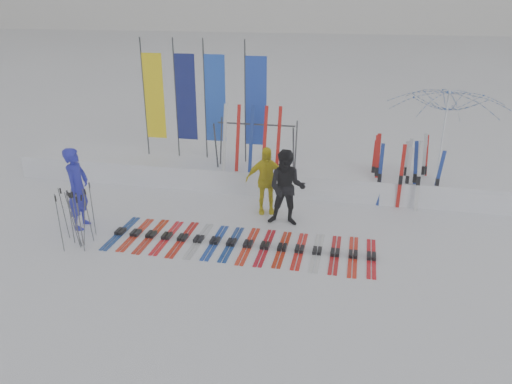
% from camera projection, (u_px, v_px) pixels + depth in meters
% --- Properties ---
extents(ground, '(120.00, 120.00, 0.00)m').
position_uv_depth(ground, '(228.00, 271.00, 9.36)').
color(ground, white).
rests_on(ground, ground).
extents(snow_bank, '(14.00, 1.60, 0.60)m').
position_uv_depth(snow_bank, '(272.00, 175.00, 13.43)').
color(snow_bank, white).
rests_on(snow_bank, ground).
extents(person_blue, '(0.49, 0.70, 1.83)m').
position_uv_depth(person_blue, '(78.00, 188.00, 10.83)').
color(person_blue, '#1C20A8').
rests_on(person_blue, ground).
extents(person_black, '(0.85, 0.67, 1.73)m').
position_uv_depth(person_black, '(287.00, 188.00, 10.98)').
color(person_black, black).
rests_on(person_black, ground).
extents(person_yellow, '(1.01, 0.62, 1.61)m').
position_uv_depth(person_yellow, '(266.00, 180.00, 11.62)').
color(person_yellow, yellow).
rests_on(person_yellow, ground).
extents(tent_canopy, '(3.36, 3.41, 2.76)m').
position_uv_depth(tent_canopy, '(443.00, 140.00, 12.71)').
color(tent_canopy, white).
rests_on(tent_canopy, ground).
extents(ski_row, '(5.51, 1.68, 0.07)m').
position_uv_depth(ski_row, '(240.00, 244.00, 10.33)').
color(ski_row, navy).
rests_on(ski_row, ground).
extents(pole_cluster, '(0.65, 0.85, 1.24)m').
position_uv_depth(pole_cluster, '(77.00, 218.00, 10.15)').
color(pole_cluster, '#595B60').
rests_on(pole_cluster, ground).
extents(feather_flags, '(3.44, 0.17, 3.20)m').
position_uv_depth(feather_flags, '(201.00, 99.00, 13.28)').
color(feather_flags, '#383A3F').
rests_on(feather_flags, ground).
extents(ski_rack, '(2.04, 0.80, 1.23)m').
position_uv_depth(ski_rack, '(256.00, 140.00, 12.73)').
color(ski_rack, '#383A3F').
rests_on(ski_rack, ground).
extents(upright_skis, '(1.57, 1.06, 1.69)m').
position_uv_depth(upright_skis, '(402.00, 171.00, 12.31)').
color(upright_skis, red).
rests_on(upright_skis, ground).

